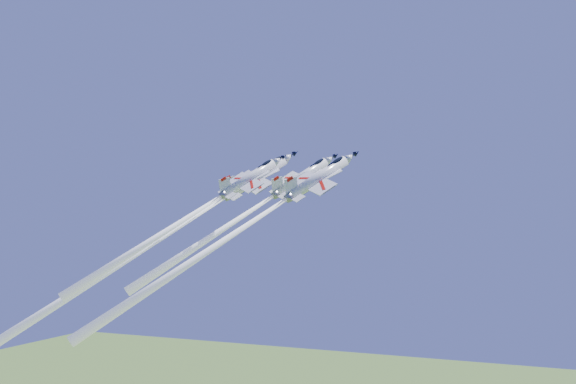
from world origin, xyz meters
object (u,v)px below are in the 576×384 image
at_px(jet_left, 141,251).
at_px(jet_right, 234,234).
at_px(jet_slot, 187,218).
at_px(jet_lead, 245,215).

distance_m(jet_left, jet_right, 18.87).
bearing_deg(jet_slot, jet_left, -152.81).
bearing_deg(jet_lead, jet_right, -38.98).
height_order(jet_lead, jet_left, jet_left).
height_order(jet_left, jet_slot, jet_left).
xyz_separation_m(jet_left, jet_slot, (10.39, -1.63, 5.76)).
xyz_separation_m(jet_lead, jet_left, (-16.43, -8.15, -6.42)).
bearing_deg(jet_left, jet_lead, 62.46).
bearing_deg(jet_right, jet_slot, -133.05).
distance_m(jet_lead, jet_left, 19.42).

